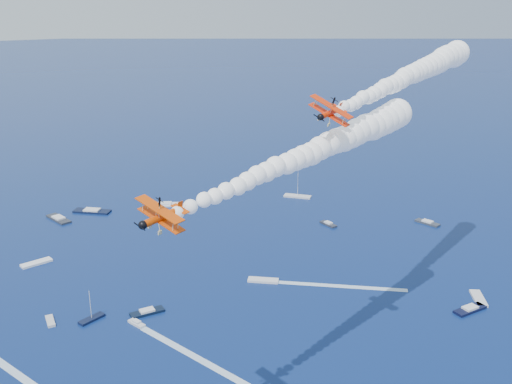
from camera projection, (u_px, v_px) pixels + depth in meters
name	position (u px, v px, depth m)	size (l,w,h in m)	color
biplane_lead	(330.00, 113.00, 116.06)	(8.18, 9.17, 5.53)	#F72E05
biplane_trail	(162.00, 217.00, 92.29)	(8.50, 9.53, 5.74)	#DB4204
smoke_trail_lead	(408.00, 77.00, 142.10)	(64.14, 37.22, 12.23)	white
smoke_trail_trail	(308.00, 154.00, 116.03)	(67.05, 30.95, 12.23)	white
spectator_boats	(91.00, 256.00, 199.70)	(233.68, 188.47, 0.70)	white
boat_wakes	(75.00, 291.00, 177.79)	(180.06, 187.89, 0.04)	white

